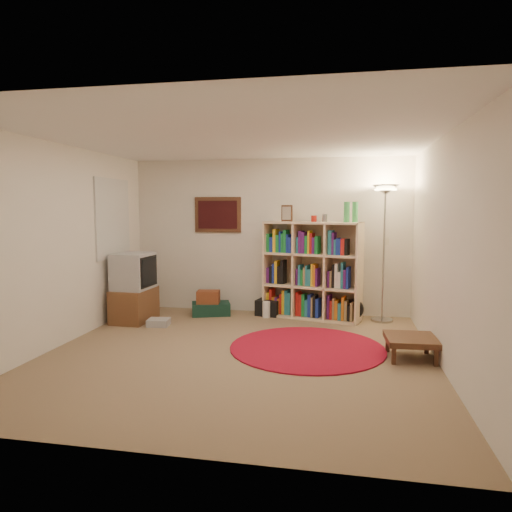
{
  "coord_description": "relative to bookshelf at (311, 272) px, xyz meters",
  "views": [
    {
      "loc": [
        1.17,
        -5.08,
        1.71
      ],
      "look_at": [
        0.1,
        0.6,
        1.1
      ],
      "focal_mm": 32.0,
      "sensor_mm": 36.0,
      "label": 1
    }
  ],
  "objects": [
    {
      "name": "dvd_box",
      "position": [
        -2.14,
        -0.91,
        -0.68
      ],
      "size": [
        0.33,
        0.29,
        0.1
      ],
      "rotation": [
        0.0,
        0.0,
        0.12
      ],
      "color": "#B1B1B6",
      "rests_on": "ground"
    },
    {
      "name": "wicker_basket",
      "position": [
        -1.62,
        -0.12,
        -0.43
      ],
      "size": [
        0.38,
        0.3,
        0.2
      ],
      "rotation": [
        0.0,
        0.0,
        0.15
      ],
      "color": "brown",
      "rests_on": "suitcase"
    },
    {
      "name": "red_rug",
      "position": [
        0.07,
        -1.58,
        -0.72
      ],
      "size": [
        1.89,
        1.89,
        0.02
      ],
      "color": "maroon",
      "rests_on": "ground"
    },
    {
      "name": "suitcase",
      "position": [
        -1.59,
        -0.09,
        -0.63
      ],
      "size": [
        0.69,
        0.56,
        0.19
      ],
      "rotation": [
        0.0,
        0.0,
        0.33
      ],
      "color": "#123227",
      "rests_on": "ground"
    },
    {
      "name": "floor_fan",
      "position": [
        0.66,
        -0.14,
        -0.55
      ],
      "size": [
        0.31,
        0.19,
        0.34
      ],
      "rotation": [
        0.0,
        0.0,
        -0.19
      ],
      "color": "black",
      "rests_on": "ground"
    },
    {
      "name": "floor_lamp",
      "position": [
        1.09,
        -0.01,
        0.98
      ],
      "size": [
        0.51,
        0.51,
        2.05
      ],
      "rotation": [
        0.0,
        0.0,
        -0.35
      ],
      "color": "#9E9FA3",
      "rests_on": "ground"
    },
    {
      "name": "bookshelf",
      "position": [
        0.0,
        0.0,
        0.0
      ],
      "size": [
        1.56,
        0.79,
        1.8
      ],
      "rotation": [
        0.0,
        0.0,
        -0.26
      ],
      "color": "#FFDAAA",
      "rests_on": "ground"
    },
    {
      "name": "paper_towel",
      "position": [
        -0.68,
        -0.11,
        -0.6
      ],
      "size": [
        0.14,
        0.14,
        0.25
      ],
      "rotation": [
        0.0,
        0.0,
        0.22
      ],
      "color": "white",
      "rests_on": "ground"
    },
    {
      "name": "duffel_bag",
      "position": [
        -0.67,
        0.06,
        -0.6
      ],
      "size": [
        0.42,
        0.37,
        0.25
      ],
      "rotation": [
        0.0,
        0.0,
        -0.21
      ],
      "color": "black",
      "rests_on": "ground"
    },
    {
      "name": "room",
      "position": [
        -0.76,
        -1.9,
        0.53
      ],
      "size": [
        4.54,
        4.54,
        2.54
      ],
      "color": "#846A4D",
      "rests_on": "ground"
    },
    {
      "name": "side_table",
      "position": [
        1.26,
        -1.75,
        -0.51
      ],
      "size": [
        0.58,
        0.58,
        0.26
      ],
      "rotation": [
        0.0,
        0.0,
        0.05
      ],
      "color": "#3F2316",
      "rests_on": "ground"
    },
    {
      "name": "tv_stand",
      "position": [
        -2.61,
        -0.7,
        -0.23
      ],
      "size": [
        0.53,
        0.73,
        1.04
      ],
      "rotation": [
        0.0,
        0.0,
        -0.04
      ],
      "color": "brown",
      "rests_on": "ground"
    }
  ]
}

